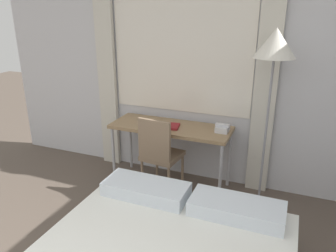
{
  "coord_description": "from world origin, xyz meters",
  "views": [
    {
      "loc": [
        1.13,
        -0.27,
        2.05
      ],
      "look_at": [
        -0.04,
        2.64,
        0.91
      ],
      "focal_mm": 35.0,
      "sensor_mm": 36.0,
      "label": 1
    }
  ],
  "objects_px": {
    "desk": "(171,131)",
    "standing_lamp": "(274,56)",
    "desk_chair": "(159,152)",
    "telephone": "(222,128)",
    "book": "(169,126)"
  },
  "relations": [
    {
      "from": "standing_lamp",
      "to": "telephone",
      "type": "bearing_deg",
      "value": 164.67
    },
    {
      "from": "standing_lamp",
      "to": "telephone",
      "type": "height_order",
      "value": "standing_lamp"
    },
    {
      "from": "desk_chair",
      "to": "standing_lamp",
      "type": "distance_m",
      "value": 1.55
    },
    {
      "from": "desk_chair",
      "to": "telephone",
      "type": "xyz_separation_m",
      "value": [
        0.63,
        0.31,
        0.26
      ]
    },
    {
      "from": "desk",
      "to": "standing_lamp",
      "type": "height_order",
      "value": "standing_lamp"
    },
    {
      "from": "desk_chair",
      "to": "book",
      "type": "xyz_separation_m",
      "value": [
        0.03,
        0.22,
        0.23
      ]
    },
    {
      "from": "desk",
      "to": "desk_chair",
      "type": "height_order",
      "value": "desk_chair"
    },
    {
      "from": "telephone",
      "to": "desk",
      "type": "bearing_deg",
      "value": -176.57
    },
    {
      "from": "book",
      "to": "desk",
      "type": "bearing_deg",
      "value": 88.98
    },
    {
      "from": "desk",
      "to": "book",
      "type": "xyz_separation_m",
      "value": [
        -0.0,
        -0.05,
        0.08
      ]
    },
    {
      "from": "standing_lamp",
      "to": "telephone",
      "type": "xyz_separation_m",
      "value": [
        -0.47,
        0.13,
        -0.83
      ]
    },
    {
      "from": "desk",
      "to": "telephone",
      "type": "distance_m",
      "value": 0.61
    },
    {
      "from": "telephone",
      "to": "book",
      "type": "height_order",
      "value": "telephone"
    },
    {
      "from": "desk_chair",
      "to": "standing_lamp",
      "type": "height_order",
      "value": "standing_lamp"
    },
    {
      "from": "telephone",
      "to": "book",
      "type": "bearing_deg",
      "value": -172.21
    }
  ]
}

